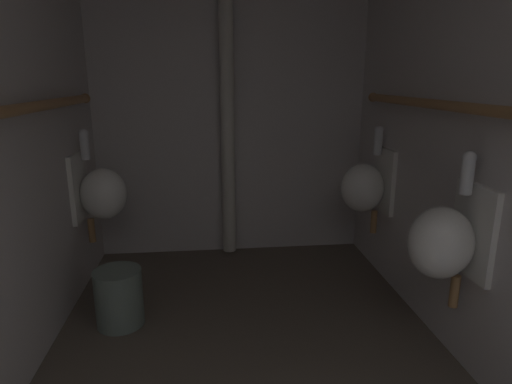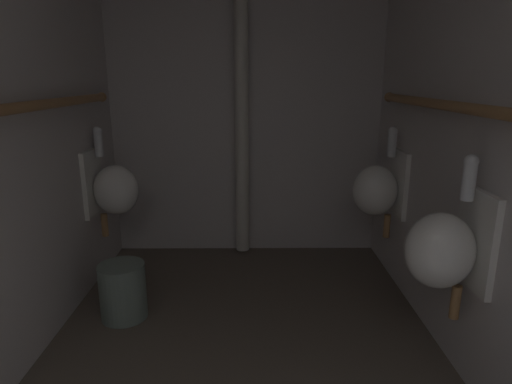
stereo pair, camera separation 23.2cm
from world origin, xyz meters
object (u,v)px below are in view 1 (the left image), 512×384
at_px(urinal_left_mid, 100,192).
at_px(standpipe_back_wall, 227,101).
at_px(urinal_right_mid, 445,240).
at_px(urinal_right_far, 366,186).
at_px(waste_bin, 119,297).

xyz_separation_m(urinal_left_mid, standpipe_back_wall, (0.86, 0.46, 0.55)).
xyz_separation_m(urinal_right_mid, urinal_right_far, (0.00, 1.03, 0.00)).
distance_m(urinal_right_far, waste_bin, 1.74).
bearing_deg(urinal_left_mid, waste_bin, -70.88).
distance_m(urinal_left_mid, waste_bin, 0.74).
bearing_deg(urinal_right_far, urinal_right_mid, -90.00).
xyz_separation_m(urinal_left_mid, waste_bin, (0.18, -0.52, -0.49)).
relative_size(urinal_right_far, standpipe_back_wall, 0.32).
distance_m(urinal_right_mid, urinal_right_far, 1.03).
bearing_deg(waste_bin, urinal_right_far, 16.91).
bearing_deg(standpipe_back_wall, urinal_right_mid, -58.91).
bearing_deg(urinal_right_far, standpipe_back_wall, 151.82).
bearing_deg(standpipe_back_wall, urinal_right_far, -28.18).
relative_size(urinal_left_mid, waste_bin, 2.27).
relative_size(urinal_left_mid, urinal_right_far, 1.00).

